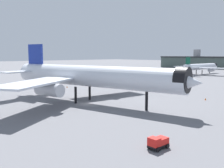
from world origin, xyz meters
TOP-DOWN VIEW (x-y plane):
  - ground at (0.00, 0.00)m, footprint 900.00×900.00m
  - airliner_near_gate at (-1.21, 1.74)m, footprint 62.54×56.25m
  - airliner_far_taxiway at (-28.40, 121.14)m, footprint 40.12×43.93m
  - baggage_tug_wing at (33.60, -13.03)m, footprint 2.02×3.27m
  - traffic_cone_near_nose at (-33.10, 15.24)m, footprint 0.52×0.52m
  - traffic_cone_wingtip at (20.08, 29.58)m, footprint 0.53×0.53m

SIDE VIEW (x-z plane):
  - ground at x=0.00m, z-range 0.00..0.00m
  - traffic_cone_near_nose at x=-33.10m, z-range 0.00..0.65m
  - traffic_cone_wingtip at x=20.08m, z-range 0.00..0.67m
  - baggage_tug_wing at x=33.60m, z-range 0.05..1.90m
  - airliner_far_taxiway at x=-28.40m, z-range -0.71..11.20m
  - airliner_near_gate at x=-1.21m, z-range -1.02..16.07m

